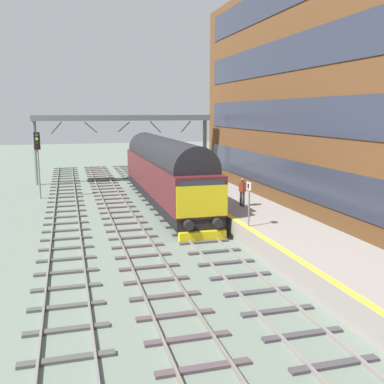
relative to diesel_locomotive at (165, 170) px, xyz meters
name	(u,v)px	position (x,y,z in m)	size (l,w,h in m)	color
ground_plane	(187,227)	(0.00, -5.94, -2.48)	(140.00, 140.00, 0.00)	slate
track_main	(187,226)	(0.00, -5.94, -2.42)	(2.50, 60.00, 0.15)	gray
track_adjacent_west	(129,230)	(-3.27, -5.94, -2.42)	(2.50, 60.00, 0.15)	slate
track_adjacent_far_west	(66,234)	(-6.58, -5.94, -2.42)	(2.50, 60.00, 0.15)	slate
station_platform	(247,214)	(3.60, -5.94, -1.98)	(4.00, 44.00, 1.01)	gray
station_building	(351,86)	(10.05, -5.99, 5.42)	(4.68, 40.51, 15.79)	brown
diesel_locomotive	(165,170)	(0.00, 0.00, 0.00)	(2.74, 18.09, 4.68)	black
signal_post_near	(38,156)	(-8.41, 5.09, 0.72)	(0.44, 0.22, 4.92)	gray
platform_number_sign	(249,197)	(1.84, -10.36, -0.07)	(0.10, 0.44, 2.13)	slate
waiting_passenger	(242,189)	(3.29, -5.93, -0.49)	(0.46, 0.46, 1.64)	#2D2C34
overhead_footbridge	(124,121)	(-1.24, 11.82, 3.11)	(15.88, 2.00, 6.10)	slate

